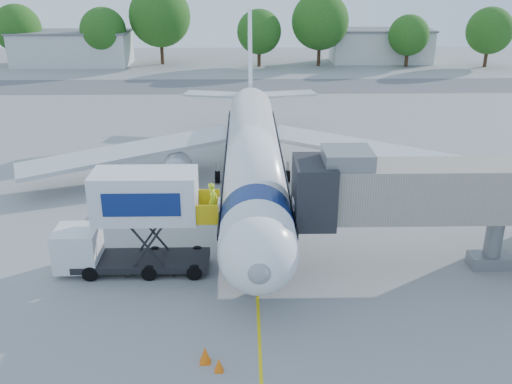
{
  "coord_description": "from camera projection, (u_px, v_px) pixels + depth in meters",
  "views": [
    {
      "loc": [
        -0.57,
        -33.63,
        15.05
      ],
      "look_at": [
        0.04,
        -4.0,
        3.2
      ],
      "focal_mm": 40.0,
      "sensor_mm": 36.0,
      "label": 1
    }
  ],
  "objects": [
    {
      "name": "outbuilding_right",
      "position": [
        381.0,
        45.0,
        93.81
      ],
      "size": [
        16.4,
        7.4,
        5.3
      ],
      "color": "silver",
      "rests_on": "ground"
    },
    {
      "name": "tree_e",
      "position": [
        320.0,
        21.0,
        88.6
      ],
      "size": [
        8.9,
        8.9,
        11.35
      ],
      "color": "#382314",
      "rests_on": "ground"
    },
    {
      "name": "tree_d",
      "position": [
        259.0,
        32.0,
        88.62
      ],
      "size": [
        6.89,
        6.89,
        8.79
      ],
      "color": "#382314",
      "rests_on": "ground"
    },
    {
      "name": "tree_c",
      "position": [
        160.0,
        16.0,
        89.94
      ],
      "size": [
        9.7,
        9.7,
        12.36
      ],
      "color": "#382314",
      "rests_on": "ground"
    },
    {
      "name": "tree_g",
      "position": [
        490.0,
        31.0,
        88.13
      ],
      "size": [
        7.16,
        7.16,
        9.13
      ],
      "color": "#382314",
      "rests_on": "ground"
    },
    {
      "name": "safety_cone_b",
      "position": [
        205.0,
        355.0,
        23.06
      ],
      "size": [
        0.48,
        0.48,
        0.76
      ],
      "color": "orange",
      "rests_on": "ground"
    },
    {
      "name": "aircraft",
      "position": [
        253.0,
        152.0,
        39.55
      ],
      "size": [
        34.17,
        37.73,
        11.35
      ],
      "color": "white",
      "rests_on": "ground"
    },
    {
      "name": "jet_bridge",
      "position": [
        414.0,
        192.0,
        28.86
      ],
      "size": [
        13.9,
        3.2,
        6.6
      ],
      "color": "#A79D8E",
      "rests_on": "ground"
    },
    {
      "name": "ground",
      "position": [
        254.0,
        215.0,
        36.82
      ],
      "size": [
        160.0,
        160.0,
        0.0
      ],
      "primitive_type": "plane",
      "color": "gray",
      "rests_on": "ground"
    },
    {
      "name": "tree_f",
      "position": [
        409.0,
        35.0,
        88.49
      ],
      "size": [
        6.27,
        6.27,
        7.99
      ],
      "color": "#382314",
      "rests_on": "ground"
    },
    {
      "name": "guidance_line",
      "position": [
        254.0,
        215.0,
        36.82
      ],
      "size": [
        0.15,
        70.0,
        0.01
      ],
      "primitive_type": "cube",
      "color": "yellow",
      "rests_on": "ground"
    },
    {
      "name": "catering_hiloader",
      "position": [
        134.0,
        223.0,
        29.17
      ],
      "size": [
        8.5,
        2.44,
        5.5
      ],
      "color": "black",
      "rests_on": "ground"
    },
    {
      "name": "tree_a",
      "position": [
        17.0,
        28.0,
        89.56
      ],
      "size": [
        7.41,
        7.41,
        9.45
      ],
      "color": "#382314",
      "rests_on": "ground"
    },
    {
      "name": "taxiway_strip",
      "position": [
        248.0,
        86.0,
        75.81
      ],
      "size": [
        120.0,
        10.0,
        0.01
      ],
      "primitive_type": "cube",
      "color": "#59595B",
      "rests_on": "ground"
    },
    {
      "name": "safety_cone_a",
      "position": [
        219.0,
        365.0,
        22.59
      ],
      "size": [
        0.38,
        0.38,
        0.61
      ],
      "color": "orange",
      "rests_on": "ground"
    },
    {
      "name": "outbuilding_left",
      "position": [
        72.0,
        48.0,
        90.99
      ],
      "size": [
        18.4,
        8.4,
        5.3
      ],
      "color": "silver",
      "rests_on": "ground"
    },
    {
      "name": "tree_b",
      "position": [
        103.0,
        31.0,
        88.54
      ],
      "size": [
        7.12,
        7.12,
        9.07
      ],
      "color": "#382314",
      "rests_on": "ground"
    }
  ]
}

